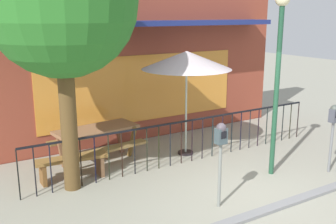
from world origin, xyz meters
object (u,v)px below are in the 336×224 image
picnic_table_left (97,135)px  street_lamp (279,58)px  parking_meter_near (334,120)px  street_tree (61,3)px  patio_bench (72,163)px  patio_umbrella (187,61)px  parking_meter_far (221,143)px

picnic_table_left → street_lamp: street_lamp is taller
parking_meter_near → street_tree: size_ratio=0.30×
picnic_table_left → street_lamp: size_ratio=0.54×
patio_bench → street_lamp: size_ratio=0.39×
patio_umbrella → parking_meter_far: patio_umbrella is taller
patio_umbrella → street_tree: size_ratio=0.51×
parking_meter_near → picnic_table_left: bearing=141.6°
patio_umbrella → parking_meter_far: (-0.98, -2.48, -1.05)m
patio_bench → parking_meter_near: bearing=-26.8°
patio_bench → street_lamp: 4.52m
picnic_table_left → parking_meter_near: bearing=-38.4°
patio_bench → street_lamp: street_lamp is taller
parking_meter_near → parking_meter_far: size_ratio=0.97×
patio_umbrella → street_lamp: (0.85, -1.91, 0.20)m
parking_meter_far → street_tree: 3.57m
parking_meter_far → patio_umbrella: bearing=68.4°
parking_meter_near → street_tree: street_tree is taller
patio_bench → parking_meter_far: size_ratio=0.96×
picnic_table_left → street_tree: 3.12m
patio_bench → parking_meter_near: size_ratio=0.99×
picnic_table_left → parking_meter_near: parking_meter_near is taller
picnic_table_left → patio_bench: size_ratio=1.37×
patio_umbrella → patio_bench: patio_umbrella is taller
picnic_table_left → street_tree: street_tree is taller
patio_umbrella → parking_meter_far: 2.87m
patio_bench → street_tree: size_ratio=0.30×
patio_bench → street_tree: 3.06m
picnic_table_left → street_tree: (-0.93, -1.08, 2.78)m
parking_meter_near → street_tree: bearing=157.5°
patio_bench → street_lamp: bearing=-26.7°
patio_bench → street_tree: bearing=-108.6°
patio_bench → street_tree: (-0.13, -0.37, 3.04)m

